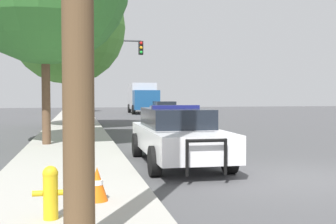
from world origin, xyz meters
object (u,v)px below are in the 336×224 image
traffic_light (108,62)px  car_background_oncoming (165,109)px  police_car (177,134)px  tree_sidewalk_mid (68,26)px  tree_sidewalk_far (67,64)px  traffic_cone (97,184)px  fire_hydrant (51,191)px  box_truck (143,97)px

traffic_light → car_background_oncoming: size_ratio=1.27×
police_car → tree_sidewalk_mid: tree_sidewalk_mid is taller
car_background_oncoming → tree_sidewalk_mid: tree_sidewalk_mid is taller
tree_sidewalk_mid → tree_sidewalk_far: tree_sidewalk_mid is taller
police_car → traffic_cone: bearing=61.3°
car_background_oncoming → tree_sidewalk_far: bearing=-57.7°
police_car → fire_hydrant: (-2.97, -4.96, -0.26)m
fire_hydrant → traffic_light: (2.29, 21.62, 3.43)m
car_background_oncoming → traffic_cone: (-6.59, -26.54, -0.32)m
car_background_oncoming → tree_sidewalk_mid: (-7.39, -9.57, 4.87)m
car_background_oncoming → tree_sidewalk_far: 15.66m
traffic_light → tree_sidewalk_far: size_ratio=0.79×
traffic_cone → tree_sidewalk_far: bearing=91.9°
police_car → car_background_oncoming: police_car is taller
police_car → tree_sidewalk_far: bearing=-83.4°
fire_hydrant → traffic_cone: 1.11m
tree_sidewalk_mid → tree_sidewalk_far: size_ratio=1.26×
fire_hydrant → traffic_cone: (0.67, 0.88, -0.12)m
car_background_oncoming → box_truck: size_ratio=0.64×
tree_sidewalk_mid → tree_sidewalk_far: 22.35m
box_truck → traffic_cone: size_ratio=12.05×
police_car → fire_hydrant: 5.79m
fire_hydrant → box_truck: 36.80m
car_background_oncoming → tree_sidewalk_far: tree_sidewalk_far is taller
tree_sidewalk_mid → police_car: bearing=-76.5°
car_background_oncoming → traffic_cone: bearing=76.5°
fire_hydrant → tree_sidewalk_mid: (-0.13, 17.84, 5.07)m
fire_hydrant → car_background_oncoming: size_ratio=0.17×
police_car → car_background_oncoming: 22.86m
box_truck → police_car: bearing=84.2°
police_car → tree_sidewalk_mid: 14.09m
police_car → tree_sidewalk_mid: size_ratio=0.61×
fire_hydrant → traffic_cone: bearing=52.8°
tree_sidewalk_mid → tree_sidewalk_far: (-0.54, 22.34, -0.48)m
fire_hydrant → tree_sidewalk_mid: tree_sidewalk_mid is taller
box_truck → tree_sidewalk_far: size_ratio=0.97×
tree_sidewalk_mid → tree_sidewalk_far: bearing=91.4°
car_background_oncoming → box_truck: box_truck is taller
box_truck → traffic_cone: 35.82m
traffic_light → box_truck: bearing=72.8°
traffic_light → tree_sidewalk_far: tree_sidewalk_far is taller
fire_hydrant → police_car: bearing=59.1°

